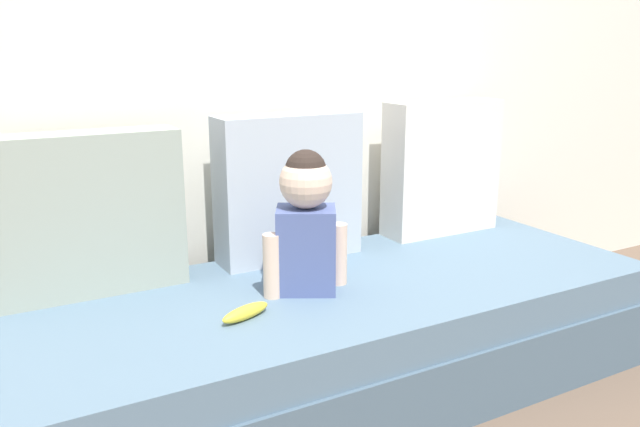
% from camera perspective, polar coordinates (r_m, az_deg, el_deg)
% --- Properties ---
extents(ground_plane, '(12.00, 12.00, 0.00)m').
position_cam_1_polar(ground_plane, '(2.29, 1.15, -15.06)').
color(ground_plane, brown).
extents(back_wall, '(5.49, 0.10, 2.56)m').
position_cam_1_polar(back_wall, '(2.49, -5.48, 17.92)').
color(back_wall, silver).
rests_on(back_wall, ground).
extents(couch, '(2.29, 0.85, 0.37)m').
position_cam_1_polar(couch, '(2.21, 1.17, -10.92)').
color(couch, '#495F70').
rests_on(couch, ground).
extents(throw_pillow_left, '(0.60, 0.16, 0.51)m').
position_cam_1_polar(throw_pillow_left, '(2.13, -20.22, -0.07)').
color(throw_pillow_left, '#99A393').
rests_on(throw_pillow_left, couch).
extents(throw_pillow_center, '(0.53, 0.16, 0.53)m').
position_cam_1_polar(throw_pillow_center, '(2.33, -2.82, 2.33)').
color(throw_pillow_center, '#B2BCC6').
rests_on(throw_pillow_center, couch).
extents(throw_pillow_right, '(0.50, 0.16, 0.55)m').
position_cam_1_polar(throw_pillow_right, '(2.71, 10.78, 4.05)').
color(throw_pillow_right, silver).
rests_on(throw_pillow_right, couch).
extents(toddler, '(0.30, 0.22, 0.46)m').
position_cam_1_polar(toddler, '(2.01, -1.25, -0.57)').
color(toddler, '#4C5B93').
rests_on(toddler, couch).
extents(banana, '(0.18, 0.10, 0.04)m').
position_cam_1_polar(banana, '(1.88, -6.66, -8.75)').
color(banana, yellow).
rests_on(banana, couch).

